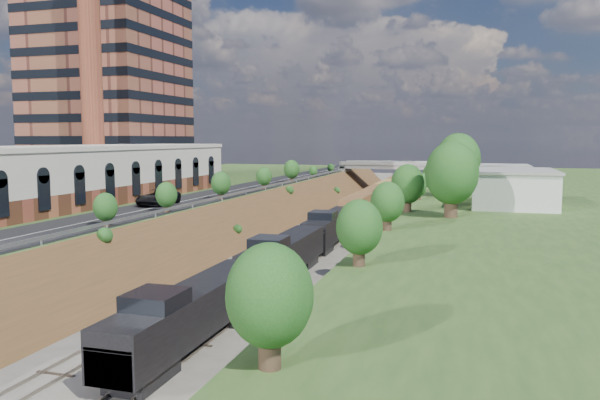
{
  "coord_description": "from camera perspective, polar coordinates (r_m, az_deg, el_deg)",
  "views": [
    {
      "loc": [
        19.06,
        -19.87,
        12.85
      ],
      "look_at": [
        0.47,
        42.61,
        6.0
      ],
      "focal_mm": 35.0,
      "sensor_mm": 36.0,
      "label": 1
    }
  ],
  "objects": [
    {
      "name": "white_building_near",
      "position": [
        72.24,
        20.04,
        0.99
      ],
      "size": [
        9.0,
        12.0,
        4.0
      ],
      "primitive_type": "cube",
      "color": "silver",
      "rests_on": "platform_right"
    },
    {
      "name": "overpass",
      "position": [
        143.36,
        8.91,
        2.75
      ],
      "size": [
        24.5,
        8.3,
        7.4
      ],
      "color": "gray",
      "rests_on": "ground"
    },
    {
      "name": "platform_right",
      "position": [
        81.73,
        26.26,
        -1.9
      ],
      "size": [
        44.0,
        180.0,
        5.0
      ],
      "primitive_type": "cube",
      "color": "#2F5222",
      "rests_on": "ground"
    },
    {
      "name": "tree_left_crest",
      "position": [
        50.75,
        -21.03,
        -0.98
      ],
      "size": [
        2.45,
        2.45,
        3.55
      ],
      "color": "#473323",
      "rests_on": "platform_left"
    },
    {
      "name": "embankment_left",
      "position": [
        86.3,
        -4.01,
        -2.58
      ],
      "size": [
        10.0,
        180.0,
        10.0
      ],
      "primitive_type": "cube",
      "rotation": [
        0.0,
        0.79,
        0.0
      ],
      "color": "brown",
      "rests_on": "ground"
    },
    {
      "name": "rail_right_track",
      "position": [
        82.54,
        4.87,
        -2.92
      ],
      "size": [
        1.58,
        180.0,
        0.18
      ],
      "primitive_type": "cube",
      "color": "gray",
      "rests_on": "ground"
    },
    {
      "name": "guardrail",
      "position": [
        85.61,
        -4.34,
        1.09
      ],
      "size": [
        0.1,
        171.0,
        0.7
      ],
      "color": "#99999E",
      "rests_on": "platform_left"
    },
    {
      "name": "road",
      "position": [
        87.37,
        -6.8,
        0.83
      ],
      "size": [
        8.0,
        180.0,
        0.1
      ],
      "primitive_type": "cube",
      "color": "black",
      "rests_on": "platform_left"
    },
    {
      "name": "suv",
      "position": [
        70.54,
        -13.67,
        0.27
      ],
      "size": [
        3.29,
        6.73,
        1.84
      ],
      "primitive_type": "imported",
      "rotation": [
        0.0,
        0.0,
        0.04
      ],
      "color": "black",
      "rests_on": "road"
    },
    {
      "name": "platform_left",
      "position": [
        95.9,
        -16.43,
        -0.44
      ],
      "size": [
        44.0,
        180.0,
        5.0
      ],
      "primitive_type": "cube",
      "color": "#2F5222",
      "rests_on": "ground"
    },
    {
      "name": "freight_train",
      "position": [
        94.31,
        6.42,
        -0.33
      ],
      "size": [
        2.91,
        133.24,
        4.55
      ],
      "color": "black",
      "rests_on": "ground"
    },
    {
      "name": "commercial_building",
      "position": [
        74.72,
        -22.53,
        2.21
      ],
      "size": [
        14.3,
        62.3,
        7.0
      ],
      "color": "brown",
      "rests_on": "platform_left"
    },
    {
      "name": "smokestack",
      "position": [
        94.53,
        -19.76,
        13.04
      ],
      "size": [
        3.2,
        3.2,
        40.0
      ],
      "primitive_type": "cylinder",
      "color": "brown",
      "rests_on": "platform_left"
    },
    {
      "name": "embankment_right",
      "position": [
        81.3,
        10.69,
        -3.2
      ],
      "size": [
        10.0,
        180.0,
        10.0
      ],
      "primitive_type": "cube",
      "rotation": [
        0.0,
        0.79,
        0.0
      ],
      "color": "brown",
      "rests_on": "ground"
    },
    {
      "name": "highrise_tower",
      "position": [
        113.21,
        -18.33,
        15.89
      ],
      "size": [
        22.0,
        22.0,
        53.9
      ],
      "color": "brown",
      "rests_on": "platform_left"
    },
    {
      "name": "tree_right_large",
      "position": [
        60.0,
        14.59,
        2.49
      ],
      "size": [
        5.25,
        5.25,
        7.61
      ],
      "color": "#473323",
      "rests_on": "platform_right"
    },
    {
      "name": "rail_left_track",
      "position": [
        83.73,
        1.38,
        -2.77
      ],
      "size": [
        1.58,
        180.0,
        0.18
      ],
      "primitive_type": "cube",
      "color": "gray",
      "rests_on": "ground"
    },
    {
      "name": "white_building_far",
      "position": [
        94.15,
        18.94,
        1.99
      ],
      "size": [
        8.0,
        10.0,
        3.6
      ],
      "primitive_type": "cube",
      "color": "silver",
      "rests_on": "platform_right"
    }
  ]
}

